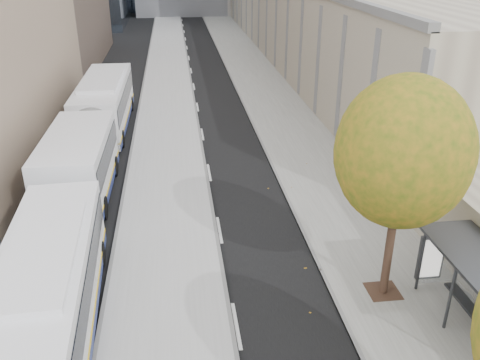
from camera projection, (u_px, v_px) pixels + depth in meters
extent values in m
cube|color=#A8A8A8|center=(167.00, 111.00, 36.53)|extent=(4.25, 150.00, 0.15)
cube|color=gray|center=(276.00, 108.00, 37.46)|extent=(4.75, 150.00, 0.08)
cube|color=gray|center=(322.00, 6.00, 63.17)|extent=(18.00, 92.00, 8.00)
cube|color=#383A3F|center=(480.00, 259.00, 14.98)|extent=(1.90, 4.40, 0.10)
cylinder|color=#302617|center=(389.00, 252.00, 16.92)|extent=(0.28, 0.28, 3.24)
sphere|color=#315612|center=(403.00, 153.00, 15.42)|extent=(4.20, 4.20, 4.20)
cube|color=white|center=(96.00, 126.00, 28.90)|extent=(2.89, 18.93, 3.15)
cube|color=black|center=(95.00, 117.00, 28.66)|extent=(2.94, 18.18, 1.09)
cube|color=#1D7569|center=(67.00, 210.00, 20.59)|extent=(2.00, 0.08, 1.22)
imported|color=silver|center=(121.00, 86.00, 41.05)|extent=(2.15, 3.79, 1.22)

